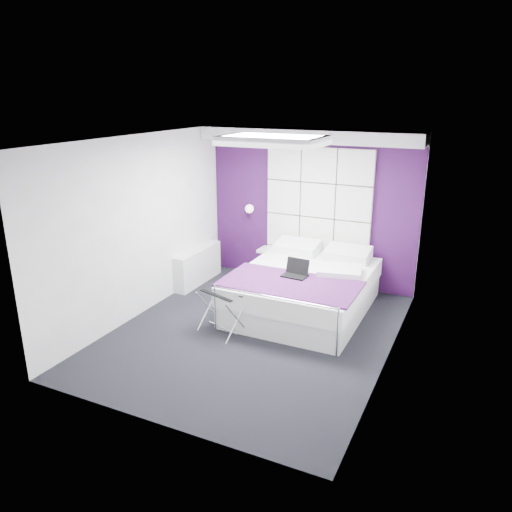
{
  "coord_description": "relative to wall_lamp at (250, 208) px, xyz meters",
  "views": [
    {
      "loc": [
        2.68,
        -5.58,
        3.16
      ],
      "look_at": [
        -0.13,
        0.35,
        0.99
      ],
      "focal_mm": 35.0,
      "sensor_mm": 36.0,
      "label": 1
    }
  ],
  "objects": [
    {
      "name": "accent_wall",
      "position": [
        1.05,
        0.13,
        0.08
      ],
      "size": [
        3.58,
        0.02,
        2.58
      ],
      "primitive_type": "cube",
      "color": "#330D3C",
      "rests_on": "wall_back"
    },
    {
      "name": "headboard",
      "position": [
        1.2,
        0.08,
        -0.05
      ],
      "size": [
        1.8,
        0.08,
        2.3
      ],
      "primitive_type": null,
      "color": "silver",
      "rests_on": "wall_back"
    },
    {
      "name": "skylight",
      "position": [
        1.05,
        -1.46,
        1.33
      ],
      "size": [
        1.36,
        0.86,
        0.12
      ],
      "primitive_type": null,
      "color": "white",
      "rests_on": "ceiling"
    },
    {
      "name": "soffit",
      "position": [
        1.05,
        -0.11,
        1.28
      ],
      "size": [
        3.58,
        0.5,
        0.2
      ],
      "primitive_type": "cube",
      "color": "silver",
      "rests_on": "wall_back"
    },
    {
      "name": "wall_left",
      "position": [
        -0.75,
        -2.06,
        0.08
      ],
      "size": [
        0.0,
        4.4,
        4.4
      ],
      "primitive_type": "plane",
      "rotation": [
        1.57,
        0.0,
        1.57
      ],
      "color": "silver",
      "rests_on": "floor"
    },
    {
      "name": "bed",
      "position": [
        1.41,
        -1.06,
        -0.88
      ],
      "size": [
        1.89,
        2.29,
        0.8
      ],
      "color": "silver",
      "rests_on": "floor"
    },
    {
      "name": "luggage_rack",
      "position": [
        0.66,
        -2.22,
        -0.93
      ],
      "size": [
        0.59,
        0.44,
        0.58
      ],
      "rotation": [
        0.0,
        0.0,
        -0.31
      ],
      "color": "silver",
      "rests_on": "floor"
    },
    {
      "name": "wall_lamp",
      "position": [
        0.0,
        0.0,
        0.0
      ],
      "size": [
        0.15,
        0.15,
        0.15
      ],
      "primitive_type": "sphere",
      "color": "white",
      "rests_on": "wall_back"
    },
    {
      "name": "wall_right",
      "position": [
        2.85,
        -2.06,
        0.08
      ],
      "size": [
        0.0,
        4.4,
        4.4
      ],
      "primitive_type": "plane",
      "rotation": [
        1.57,
        0.0,
        -1.57
      ],
      "color": "silver",
      "rests_on": "floor"
    },
    {
      "name": "floor",
      "position": [
        1.05,
        -2.06,
        -1.22
      ],
      "size": [
        4.4,
        4.4,
        0.0
      ],
      "primitive_type": "plane",
      "color": "black",
      "rests_on": "ground"
    },
    {
      "name": "nightstand",
      "position": [
        0.42,
        -0.04,
        -0.7
      ],
      "size": [
        0.43,
        0.33,
        0.05
      ],
      "primitive_type": "cube",
      "color": "silver",
      "rests_on": "wall_back"
    },
    {
      "name": "laptop",
      "position": [
        1.38,
        -1.34,
        -0.51
      ],
      "size": [
        0.35,
        0.25,
        0.25
      ],
      "rotation": [
        0.0,
        0.0,
        -0.08
      ],
      "color": "black",
      "rests_on": "bed"
    },
    {
      "name": "radiator",
      "position": [
        -0.64,
        -0.76,
        -0.92
      ],
      "size": [
        0.22,
        1.2,
        0.6
      ],
      "primitive_type": "cube",
      "color": "silver",
      "rests_on": "floor"
    },
    {
      "name": "wall_back",
      "position": [
        1.05,
        0.14,
        0.08
      ],
      "size": [
        3.6,
        0.0,
        3.6
      ],
      "primitive_type": "plane",
      "rotation": [
        1.57,
        0.0,
        0.0
      ],
      "color": "silver",
      "rests_on": "floor"
    },
    {
      "name": "ceiling",
      "position": [
        1.05,
        -2.06,
        1.38
      ],
      "size": [
        4.4,
        4.4,
        0.0
      ],
      "primitive_type": "plane",
      "rotation": [
        3.14,
        0.0,
        0.0
      ],
      "color": "white",
      "rests_on": "wall_back"
    }
  ]
}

